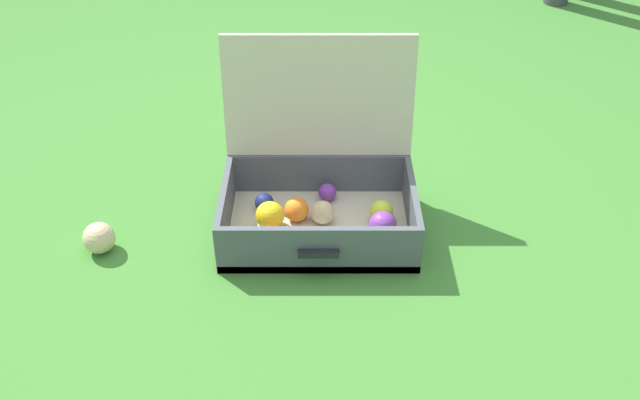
{
  "coord_description": "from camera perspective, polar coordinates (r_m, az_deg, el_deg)",
  "views": [
    {
      "loc": [
        0.06,
        -1.55,
        1.28
      ],
      "look_at": [
        0.05,
        0.01,
        0.11
      ],
      "focal_mm": 38.28,
      "sensor_mm": 36.0,
      "label": 1
    }
  ],
  "objects": [
    {
      "name": "ground_plane",
      "position": [
        2.01,
        -1.56,
        -2.79
      ],
      "size": [
        16.0,
        16.0,
        0.0
      ],
      "primitive_type": "plane",
      "color": "#3D7A2D"
    },
    {
      "name": "open_suitcase",
      "position": [
        1.98,
        -0.02,
        0.85
      ],
      "size": [
        0.56,
        0.45,
        0.52
      ],
      "color": "beige",
      "rests_on": "ground"
    },
    {
      "name": "stray_ball_on_grass",
      "position": [
        2.02,
        -17.88,
        -3.01
      ],
      "size": [
        0.09,
        0.09,
        0.09
      ],
      "primitive_type": "sphere",
      "color": "#D1B784",
      "rests_on": "ground"
    }
  ]
}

